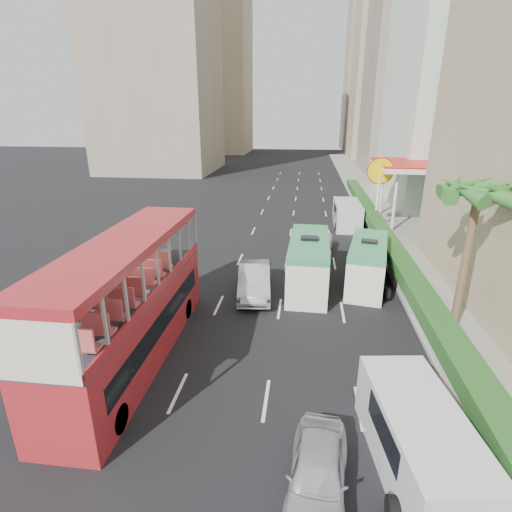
% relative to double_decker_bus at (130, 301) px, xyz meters
% --- Properties ---
extents(ground_plane, '(200.00, 200.00, 0.00)m').
position_rel_double_decker_bus_xyz_m(ground_plane, '(6.00, 0.00, -2.53)').
color(ground_plane, black).
rests_on(ground_plane, ground).
extents(double_decker_bus, '(2.50, 11.00, 5.06)m').
position_rel_double_decker_bus_xyz_m(double_decker_bus, '(0.00, 0.00, 0.00)').
color(double_decker_bus, '#A81F25').
rests_on(double_decker_bus, ground).
extents(car_silver_lane_a, '(2.26, 5.07, 1.62)m').
position_rel_double_decker_bus_xyz_m(car_silver_lane_a, '(4.07, 6.65, -2.53)').
color(car_silver_lane_a, silver).
rests_on(car_silver_lane_a, ground).
extents(car_silver_lane_b, '(1.92, 4.00, 1.32)m').
position_rel_double_decker_bus_xyz_m(car_silver_lane_b, '(7.29, -5.42, -2.53)').
color(car_silver_lane_b, silver).
rests_on(car_silver_lane_b, ground).
extents(van_asset, '(2.92, 5.58, 1.50)m').
position_rel_double_decker_bus_xyz_m(van_asset, '(7.44, 13.35, -2.53)').
color(van_asset, silver).
rests_on(van_asset, ground).
extents(minibus_near, '(2.31, 6.49, 2.85)m').
position_rel_double_decker_bus_xyz_m(minibus_near, '(7.01, 8.01, -1.10)').
color(minibus_near, silver).
rests_on(minibus_near, ground).
extents(minibus_far, '(2.99, 6.09, 2.58)m').
position_rel_double_decker_bus_xyz_m(minibus_far, '(10.39, 8.71, -1.24)').
color(minibus_far, silver).
rests_on(minibus_far, ground).
extents(panel_van_near, '(2.75, 5.39, 2.06)m').
position_rel_double_decker_bus_xyz_m(panel_van_near, '(10.04, -4.40, -1.50)').
color(panel_van_near, silver).
rests_on(panel_van_near, ground).
extents(panel_van_far, '(2.19, 5.35, 2.13)m').
position_rel_double_decker_bus_xyz_m(panel_van_far, '(10.41, 21.54, -1.46)').
color(panel_van_far, silver).
rests_on(panel_van_far, ground).
extents(sidewalk, '(6.00, 120.00, 0.18)m').
position_rel_double_decker_bus_xyz_m(sidewalk, '(15.00, 25.00, -2.44)').
color(sidewalk, '#99968C').
rests_on(sidewalk, ground).
extents(kerb_wall, '(0.30, 44.00, 1.00)m').
position_rel_double_decker_bus_xyz_m(kerb_wall, '(12.20, 14.00, -1.85)').
color(kerb_wall, silver).
rests_on(kerb_wall, sidewalk).
extents(hedge, '(1.10, 44.00, 0.70)m').
position_rel_double_decker_bus_xyz_m(hedge, '(12.20, 14.00, -1.00)').
color(hedge, '#2D6626').
rests_on(hedge, kerb_wall).
extents(palm_tree, '(0.36, 0.36, 6.40)m').
position_rel_double_decker_bus_xyz_m(palm_tree, '(13.80, 4.00, 0.85)').
color(palm_tree, brown).
rests_on(palm_tree, sidewalk).
extents(shell_station, '(6.50, 8.00, 5.50)m').
position_rel_double_decker_bus_xyz_m(shell_station, '(16.00, 23.00, 0.22)').
color(shell_station, silver).
rests_on(shell_station, ground).
extents(tower_mid, '(16.00, 16.00, 50.00)m').
position_rel_double_decker_bus_xyz_m(tower_mid, '(24.00, 58.00, 22.47)').
color(tower_mid, gray).
rests_on(tower_mid, ground).
extents(tower_far_a, '(14.00, 14.00, 44.00)m').
position_rel_double_decker_bus_xyz_m(tower_far_a, '(23.00, 82.00, 19.47)').
color(tower_far_a, tan).
rests_on(tower_far_a, ground).
extents(tower_far_b, '(14.00, 14.00, 40.00)m').
position_rel_double_decker_bus_xyz_m(tower_far_b, '(23.00, 104.00, 17.47)').
color(tower_far_b, gray).
rests_on(tower_far_b, ground).
extents(tower_left_b, '(16.00, 16.00, 46.00)m').
position_rel_double_decker_bus_xyz_m(tower_left_b, '(-16.00, 90.00, 20.47)').
color(tower_left_b, tan).
rests_on(tower_left_b, ground).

